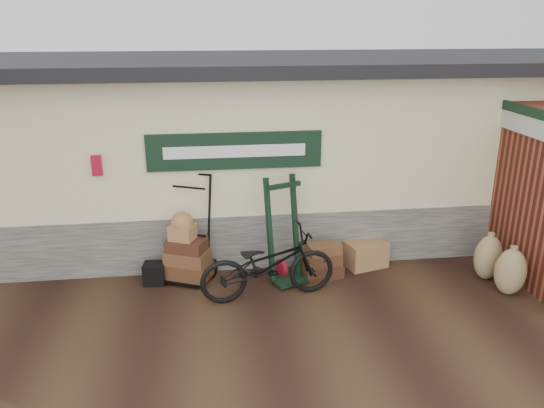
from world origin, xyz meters
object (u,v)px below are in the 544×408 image
Objects in this scene: porter_trolley at (191,227)px; bicycle at (268,261)px; wicker_hamper at (366,254)px; green_barrow at (284,231)px; suitcase_stack at (322,260)px; black_trunk at (155,273)px.

porter_trolley is 1.37m from bicycle.
wicker_hamper is (2.77, 0.00, -0.62)m from porter_trolley.
green_barrow is 2.53× the size of wicker_hamper.
green_barrow reaches higher than wicker_hamper.
bicycle is (-0.91, -0.54, 0.30)m from suitcase_stack.
black_trunk is at bearing 177.78° from suitcase_stack.
suitcase_stack is 1.10m from bicycle.
porter_trolley is 2.71× the size of suitcase_stack.
suitcase_stack is at bearing -66.65° from bicycle.
porter_trolley reaches higher than green_barrow.
green_barrow is at bearing -167.81° from wicker_hamper.
green_barrow is 0.83× the size of bicycle.
porter_trolley is 1.02× the size of green_barrow.
porter_trolley is 2.84m from wicker_hamper.
suitcase_stack is at bearing 16.24° from porter_trolley.
porter_trolley is at bearing 16.63° from black_trunk.
green_barrow is 5.01× the size of black_trunk.
bicycle is at bearing -21.17° from black_trunk.
black_trunk is 1.82m from bicycle.
wicker_hamper is at bearing -71.86° from bicycle.
bicycle reaches higher than wicker_hamper.
black_trunk is (-3.34, -0.17, -0.05)m from wicker_hamper.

